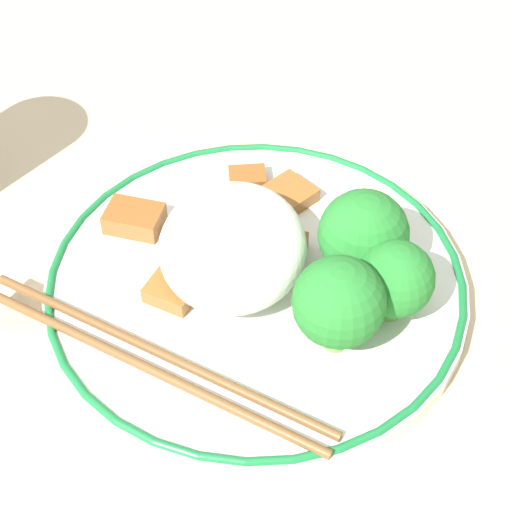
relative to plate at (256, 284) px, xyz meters
name	(u,v)px	position (x,y,z in m)	size (l,w,h in m)	color
ground_plane	(256,293)	(0.00, 0.00, -0.01)	(3.00, 3.00, 0.00)	#C6B28E
plate	(256,284)	(0.00, 0.00, 0.00)	(0.25, 0.25, 0.02)	white
rice_mound	(233,246)	(-0.01, -0.01, 0.03)	(0.10, 0.09, 0.05)	white
broccoli_back_left	(339,303)	(0.05, 0.05, 0.04)	(0.05, 0.05, 0.06)	#72AD4C
broccoli_back_center	(395,279)	(0.02, 0.08, 0.03)	(0.04, 0.04, 0.05)	#72AD4C
broccoli_back_right	(363,235)	(-0.01, 0.06, 0.04)	(0.05, 0.05, 0.06)	#72AD4C
meat_near_front	(247,178)	(-0.09, -0.01, 0.01)	(0.02, 0.03, 0.01)	brown
meat_near_left	(177,283)	(0.01, -0.05, 0.01)	(0.04, 0.04, 0.01)	#995B28
meat_near_right	(282,246)	(-0.02, 0.01, 0.01)	(0.03, 0.03, 0.01)	brown
meat_near_back	(289,195)	(-0.07, 0.02, 0.01)	(0.04, 0.04, 0.01)	#995B28
meat_on_rice_edge	(134,218)	(-0.04, -0.08, 0.01)	(0.03, 0.04, 0.01)	brown
chopsticks	(152,360)	(0.06, -0.05, 0.01)	(0.11, 0.21, 0.01)	brown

